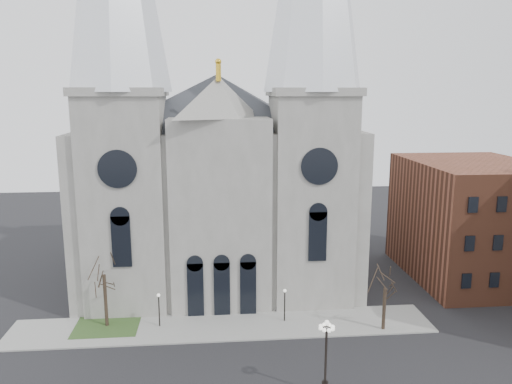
{
  "coord_description": "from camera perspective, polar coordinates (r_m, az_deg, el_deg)",
  "views": [
    {
      "loc": [
        -0.86,
        -33.15,
        22.02
      ],
      "look_at": [
        2.9,
        8.0,
        13.69
      ],
      "focal_mm": 35.0,
      "sensor_mm": 36.0,
      "label": 1
    }
  ],
  "objects": [
    {
      "name": "sidewalk_far",
      "position": [
        49.32,
        -3.8,
        -15.06
      ],
      "size": [
        40.0,
        6.0,
        0.14
      ],
      "primitive_type": "cube",
      "color": "gray",
      "rests_on": "ground"
    },
    {
      "name": "grass_patch",
      "position": [
        51.21,
        -16.64,
        -14.47
      ],
      "size": [
        6.0,
        5.0,
        0.18
      ],
      "primitive_type": "cube",
      "color": "#314D21",
      "rests_on": "ground"
    },
    {
      "name": "cathedral",
      "position": [
        56.13,
        -4.37,
        7.75
      ],
      "size": [
        33.0,
        26.66,
        54.0
      ],
      "color": "gray",
      "rests_on": "ground"
    },
    {
      "name": "bg_building_brick",
      "position": [
        64.96,
        23.36,
        -2.93
      ],
      "size": [
        14.0,
        18.0,
        14.0
      ],
      "primitive_type": "cube",
      "color": "brown",
      "rests_on": "ground"
    },
    {
      "name": "tree_left",
      "position": [
        49.11,
        -17.01,
        -8.68
      ],
      "size": [
        3.2,
        3.2,
        7.5
      ],
      "color": "black",
      "rests_on": "ground"
    },
    {
      "name": "tree_right",
      "position": [
        48.34,
        14.57,
        -10.28
      ],
      "size": [
        3.2,
        3.2,
        6.0
      ],
      "color": "black",
      "rests_on": "ground"
    },
    {
      "name": "ped_lamp_left",
      "position": [
        49.07,
        -11.04,
        -12.48
      ],
      "size": [
        0.32,
        0.32,
        3.26
      ],
      "color": "black",
      "rests_on": "sidewalk_far"
    },
    {
      "name": "ped_lamp_right",
      "position": [
        49.28,
        3.3,
        -12.17
      ],
      "size": [
        0.32,
        0.32,
        3.26
      ],
      "color": "black",
      "rests_on": "sidewalk_far"
    },
    {
      "name": "globe_lamp",
      "position": [
        38.28,
        8.02,
        -17.2
      ],
      "size": [
        1.41,
        1.41,
        5.78
      ],
      "rotation": [
        0.0,
        0.0,
        0.15
      ],
      "color": "black",
      "rests_on": "sidewalk_near"
    }
  ]
}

